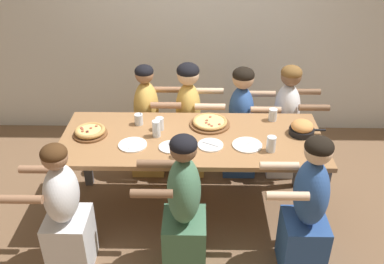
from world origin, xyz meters
TOP-DOWN VIEW (x-y plane):
  - ground_plane at (0.00, 0.00)m, footprint 18.00×18.00m
  - dining_table at (0.00, 0.00)m, footprint 2.17×0.86m
  - pizza_board_main at (0.15, 0.21)m, footprint 0.35×0.35m
  - pizza_board_second at (-0.85, 0.02)m, footprint 0.28×0.28m
  - skillet_bowl at (0.92, 0.07)m, footprint 0.30×0.21m
  - empty_plate_a at (0.15, -0.13)m, footprint 0.21×0.21m
  - empty_plate_b at (-0.47, -0.14)m, footprint 0.23×0.23m
  - empty_plate_c at (0.44, -0.12)m, footprint 0.24×0.24m
  - empty_plate_d at (-0.17, -0.16)m, footprint 0.19×0.19m
  - cocktail_glass_blue at (-0.47, 0.21)m, footprint 0.07×0.07m
  - drinking_glass_a at (-0.28, 0.13)m, footprint 0.07×0.07m
  - drinking_glass_b at (0.62, -0.20)m, footprint 0.07×0.07m
  - drinking_glass_c at (-0.06, -0.29)m, footprint 0.07×0.07m
  - drinking_glass_d at (0.71, 0.30)m, footprint 0.07×0.07m
  - drinking_glass_e at (-0.29, 0.01)m, footprint 0.07×0.07m
  - diner_near_left at (-0.92, -0.65)m, footprint 0.51×0.40m
  - diner_far_midleft at (-0.45, 0.65)m, footprint 0.51×0.40m
  - diner_far_midright at (0.47, 0.65)m, footprint 0.51×0.40m
  - diner_far_right at (0.91, 0.65)m, footprint 0.51×0.40m
  - diner_near_right at (0.84, -0.65)m, footprint 0.51×0.40m
  - diner_near_center at (-0.05, -0.65)m, footprint 0.51×0.40m
  - diner_far_center at (-0.04, 0.65)m, footprint 0.51×0.40m

SIDE VIEW (x-z plane):
  - ground_plane at x=0.00m, z-range 0.00..0.00m
  - diner_near_left at x=-0.92m, z-range -0.05..1.05m
  - diner_far_midleft at x=-0.45m, z-range -0.06..1.09m
  - diner_far_midright at x=0.47m, z-range -0.04..1.09m
  - diner_far_right at x=0.91m, z-range -0.05..1.11m
  - diner_near_center at x=-0.05m, z-range -0.05..1.13m
  - diner_near_right at x=0.84m, z-range -0.05..1.12m
  - diner_far_center at x=-0.04m, z-range -0.04..1.13m
  - dining_table at x=0.00m, z-range 0.30..1.08m
  - empty_plate_c at x=0.44m, z-range 0.77..0.79m
  - empty_plate_b at x=-0.47m, z-range 0.77..0.79m
  - empty_plate_a at x=0.15m, z-range 0.77..0.79m
  - empty_plate_d at x=-0.17m, z-range 0.77..0.79m
  - pizza_board_main at x=0.15m, z-range 0.78..0.82m
  - pizza_board_second at x=-0.85m, z-range 0.78..0.84m
  - cocktail_glass_blue at x=-0.47m, z-range 0.76..0.88m
  - drinking_glass_a at x=-0.28m, z-range 0.77..0.88m
  - drinking_glass_d at x=0.71m, z-range 0.77..0.88m
  - drinking_glass_b at x=0.62m, z-range 0.77..0.89m
  - skillet_bowl at x=0.92m, z-range 0.77..0.89m
  - drinking_glass_c at x=-0.06m, z-range 0.77..0.91m
  - drinking_glass_e at x=-0.29m, z-range 0.77..0.92m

